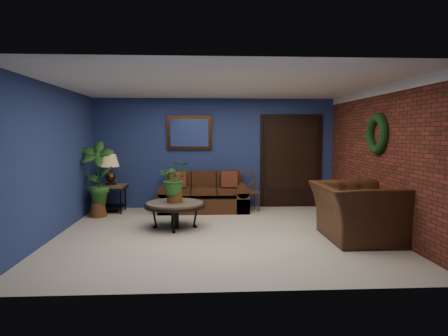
{
  "coord_description": "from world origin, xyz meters",
  "views": [
    {
      "loc": [
        -0.32,
        -6.66,
        1.71
      ],
      "look_at": [
        0.08,
        0.55,
        1.08
      ],
      "focal_mm": 32.0,
      "sensor_mm": 36.0,
      "label": 1
    }
  ],
  "objects": [
    {
      "name": "table_lamp",
      "position": [
        -2.3,
        2.05,
        1.01
      ],
      "size": [
        0.39,
        0.39,
        0.64
      ],
      "color": "#472913",
      "rests_on": "end_table"
    },
    {
      "name": "wall_back",
      "position": [
        0.0,
        2.5,
        1.25
      ],
      "size": [
        5.5,
        0.04,
        2.5
      ],
      "primitive_type": "cube",
      "color": "navy",
      "rests_on": "ground"
    },
    {
      "name": "closet_door",
      "position": [
        1.75,
        2.47,
        1.05
      ],
      "size": [
        1.44,
        0.06,
        2.18
      ],
      "primitive_type": "cube",
      "color": "black",
      "rests_on": "wall_back"
    },
    {
      "name": "crown_molding",
      "position": [
        2.72,
        0.0,
        2.43
      ],
      "size": [
        0.03,
        5.0,
        0.14
      ],
      "primitive_type": "cube",
      "color": "white",
      "rests_on": "wall_right_brick"
    },
    {
      "name": "end_table",
      "position": [
        -2.3,
        2.05,
        0.45
      ],
      "size": [
        0.65,
        0.65,
        0.59
      ],
      "color": "#4E4944",
      "rests_on": "ground"
    },
    {
      "name": "floor",
      "position": [
        0.0,
        0.0,
        0.0
      ],
      "size": [
        5.5,
        5.5,
        0.0
      ],
      "primitive_type": "plane",
      "color": "beige",
      "rests_on": "ground"
    },
    {
      "name": "wall_left",
      "position": [
        -2.75,
        0.0,
        1.25
      ],
      "size": [
        0.04,
        5.0,
        2.5
      ],
      "primitive_type": "cube",
      "color": "navy",
      "rests_on": "ground"
    },
    {
      "name": "coffee_table",
      "position": [
        -0.81,
        0.48,
        0.41
      ],
      "size": [
        1.09,
        1.09,
        0.47
      ],
      "rotation": [
        0.0,
        0.0,
        0.25
      ],
      "color": "#4E4944",
      "rests_on": "ground"
    },
    {
      "name": "side_chair",
      "position": [
        0.73,
        2.11,
        0.5
      ],
      "size": [
        0.42,
        0.42,
        0.88
      ],
      "rotation": [
        0.0,
        0.0,
        0.14
      ],
      "color": "#562F18",
      "rests_on": "ground"
    },
    {
      "name": "coffee_plant",
      "position": [
        -0.81,
        0.48,
        0.88
      ],
      "size": [
        0.66,
        0.6,
        0.75
      ],
      "color": "brown",
      "rests_on": "coffee_table"
    },
    {
      "name": "ceiling",
      "position": [
        0.0,
        0.0,
        2.5
      ],
      "size": [
        5.5,
        5.0,
        0.02
      ],
      "primitive_type": "cube",
      "color": "white",
      "rests_on": "wall_back"
    },
    {
      "name": "sofa",
      "position": [
        -0.28,
        2.07,
        0.29
      ],
      "size": [
        1.94,
        0.84,
        0.87
      ],
      "color": "#452413",
      "rests_on": "ground"
    },
    {
      "name": "wall_right_brick",
      "position": [
        2.75,
        0.0,
        1.25
      ],
      "size": [
        0.04,
        5.0,
        2.5
      ],
      "primitive_type": "cube",
      "color": "maroon",
      "rests_on": "ground"
    },
    {
      "name": "wall_mirror",
      "position": [
        -0.6,
        2.46,
        1.72
      ],
      "size": [
        1.02,
        0.06,
        0.77
      ],
      "primitive_type": "cube",
      "color": "#472913",
      "rests_on": "wall_back"
    },
    {
      "name": "wreath",
      "position": [
        2.69,
        0.05,
        1.7
      ],
      "size": [
        0.16,
        0.72,
        0.72
      ],
      "primitive_type": "torus",
      "rotation": [
        0.0,
        1.57,
        0.0
      ],
      "color": "black",
      "rests_on": "wall_right_brick"
    },
    {
      "name": "armchair",
      "position": [
        2.15,
        -0.48,
        0.45
      ],
      "size": [
        1.22,
        1.39,
        0.9
      ],
      "primitive_type": "imported",
      "rotation": [
        0.0,
        0.0,
        1.57
      ],
      "color": "#452413",
      "rests_on": "ground"
    },
    {
      "name": "floor_plant",
      "position": [
        2.35,
        0.6,
        0.4
      ],
      "size": [
        0.38,
        0.32,
        0.78
      ],
      "color": "brown",
      "rests_on": "ground"
    },
    {
      "name": "tall_plant",
      "position": [
        -2.45,
        1.54,
        0.85
      ],
      "size": [
        0.73,
        0.52,
        1.56
      ],
      "color": "brown",
      "rests_on": "ground"
    }
  ]
}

